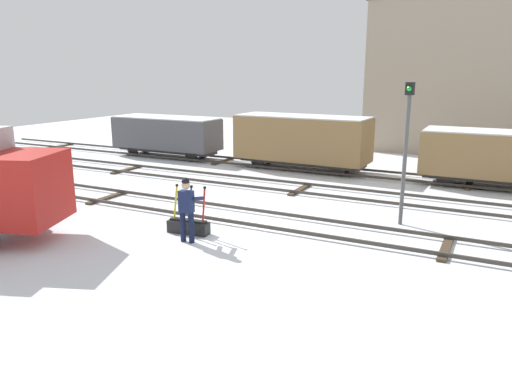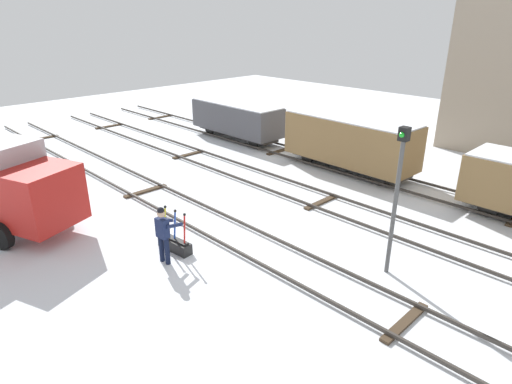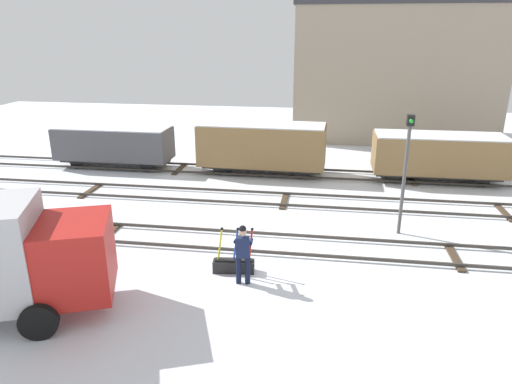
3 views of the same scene
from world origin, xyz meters
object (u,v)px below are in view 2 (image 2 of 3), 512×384
Objects in this scene: rail_worker at (163,232)px; signal_post at (397,189)px; switch_lever_frame at (175,243)px; freight_car_back_track at (237,118)px; freight_car_near_switch at (350,141)px.

signal_post reaches higher than rail_worker.
switch_lever_frame is at bearing -145.48° from signal_post.
signal_post is (4.91, 4.25, 1.56)m from rail_worker.
switch_lever_frame is 0.24× the size of freight_car_back_track.
freight_car_back_track is at bearing 123.63° from switch_lever_frame.
rail_worker is 6.67m from signal_post.
switch_lever_frame is at bearing 117.15° from rail_worker.
freight_car_near_switch is at bearing 131.71° from signal_post.
signal_post reaches higher than freight_car_near_switch.
signal_post is at bearing -46.64° from freight_car_near_switch.
signal_post reaches higher than switch_lever_frame.
freight_car_near_switch is at bearing 87.27° from switch_lever_frame.
switch_lever_frame is at bearing -49.90° from freight_car_back_track.
signal_post is (5.30, 3.64, 2.33)m from switch_lever_frame.
freight_car_back_track is at bearing 123.30° from rail_worker.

